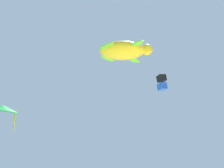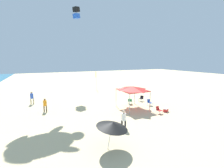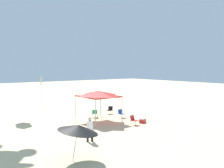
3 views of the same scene
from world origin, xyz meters
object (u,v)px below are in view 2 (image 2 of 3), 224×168
at_px(cooler_box, 166,110).
at_px(person_kite_handler, 45,104).
at_px(folding_chair_right_of_tent, 159,109).
at_px(banner_flag, 96,79).
at_px(canopy_tent, 132,88).
at_px(person_far_stroller, 124,118).
at_px(folding_chair_left_of_tent, 130,101).
at_px(kite_box_black, 76,13).
at_px(folding_chair_near_cooler, 141,98).
at_px(folding_chair_facing_ocean, 150,102).
at_px(beach_umbrella, 112,125).
at_px(person_beachcomber, 32,97).

relative_size(cooler_box, person_kite_handler, 0.45).
height_order(folding_chair_right_of_tent, banner_flag, banner_flag).
height_order(canopy_tent, person_far_stroller, canopy_tent).
bearing_deg(cooler_box, folding_chair_right_of_tent, 96.30).
distance_m(folding_chair_left_of_tent, kite_box_black, 18.47).
relative_size(canopy_tent, banner_flag, 0.92).
xyz_separation_m(canopy_tent, folding_chair_right_of_tent, (-2.96, -1.71, -2.07)).
height_order(person_far_stroller, person_kite_handler, person_far_stroller).
bearing_deg(folding_chair_near_cooler, folding_chair_facing_ocean, -35.17).
distance_m(folding_chair_right_of_tent, kite_box_black, 21.86).
bearing_deg(kite_box_black, person_far_stroller, 150.96).
bearing_deg(folding_chair_right_of_tent, beach_umbrella, -161.07).
xyz_separation_m(folding_chair_near_cooler, folding_chair_left_of_tent, (-0.61, 2.31, 0.00)).
distance_m(beach_umbrella, folding_chair_right_of_tent, 9.04).
bearing_deg(beach_umbrella, folding_chair_facing_ocean, -50.36).
bearing_deg(banner_flag, beach_umbrella, 164.11).
height_order(folding_chair_near_cooler, banner_flag, banner_flag).
relative_size(person_far_stroller, person_kite_handler, 1.04).
bearing_deg(folding_chair_near_cooler, person_beachcomber, -137.66).
distance_m(canopy_tent, folding_chair_facing_ocean, 3.44).
height_order(canopy_tent, cooler_box, canopy_tent).
xyz_separation_m(folding_chair_facing_ocean, folding_chair_left_of_tent, (1.64, 2.05, 0.00)).
xyz_separation_m(folding_chair_near_cooler, folding_chair_right_of_tent, (-5.25, 1.29, 0.00)).
bearing_deg(folding_chair_near_cooler, kite_box_black, -176.07).
xyz_separation_m(cooler_box, person_kite_handler, (5.85, 13.00, 0.76)).
bearing_deg(canopy_tent, banner_flag, 0.77).
bearing_deg(person_far_stroller, person_beachcomber, 147.75).
bearing_deg(banner_flag, person_far_stroller, 168.66).
distance_m(banner_flag, person_beachcomber, 13.11).
distance_m(beach_umbrella, person_beachcomber, 15.63).
xyz_separation_m(folding_chair_right_of_tent, person_far_stroller, (-1.82, 5.56, 0.52)).
xyz_separation_m(canopy_tent, person_beachcomber, (7.29, 11.65, -1.51)).
distance_m(banner_flag, person_far_stroller, 18.72).
distance_m(folding_chair_facing_ocean, kite_box_black, 20.10).
bearing_deg(person_far_stroller, banner_flag, 103.56).
bearing_deg(folding_chair_left_of_tent, person_beachcomber, 9.77).
xyz_separation_m(cooler_box, banner_flag, (16.37, 3.08, 2.06)).
height_order(beach_umbrella, cooler_box, beach_umbrella).
bearing_deg(folding_chair_left_of_tent, person_far_stroller, 89.09).
height_order(cooler_box, kite_box_black, kite_box_black).
height_order(beach_umbrella, kite_box_black, kite_box_black).
xyz_separation_m(beach_umbrella, person_beachcomber, (14.60, 5.53, -0.72)).
bearing_deg(person_beachcomber, cooler_box, -38.50).
xyz_separation_m(beach_umbrella, person_far_stroller, (2.52, -2.26, -0.77)).
relative_size(folding_chair_right_of_tent, person_beachcomber, 0.46).
distance_m(folding_chair_facing_ocean, folding_chair_left_of_tent, 2.63).
xyz_separation_m(canopy_tent, beach_umbrella, (-7.30, 6.11, -0.79)).
xyz_separation_m(cooler_box, person_far_stroller, (-1.95, 6.76, 0.79)).
xyz_separation_m(folding_chair_facing_ocean, banner_flag, (13.50, 2.93, 1.79)).
bearing_deg(beach_umbrella, folding_chair_near_cooler, -43.53).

